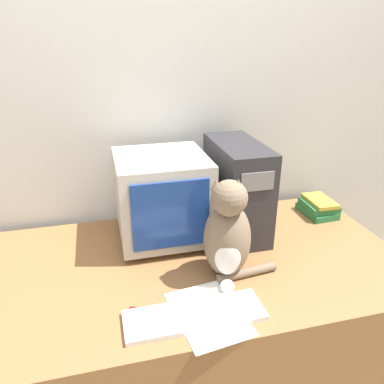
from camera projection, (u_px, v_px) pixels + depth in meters
wall_back at (160, 112)px, 1.77m from camera, size 7.00×0.05×2.50m
desk at (186, 333)px, 1.66m from camera, size 1.78×0.90×0.75m
crt_monitor at (162, 197)px, 1.61m from camera, size 0.38×0.39×0.38m
computer_tower at (237, 188)px, 1.67m from camera, size 0.19×0.43×0.42m
keyboard at (194, 315)px, 1.21m from camera, size 0.46×0.15×0.02m
cat at (228, 235)px, 1.36m from camera, size 0.30×0.26×0.40m
book_stack at (318, 207)px, 1.89m from camera, size 0.16×0.20×0.08m
pen at (150, 310)px, 1.24m from camera, size 0.13×0.07×0.01m
paper_sheet at (209, 313)px, 1.23m from camera, size 0.25×0.32×0.00m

